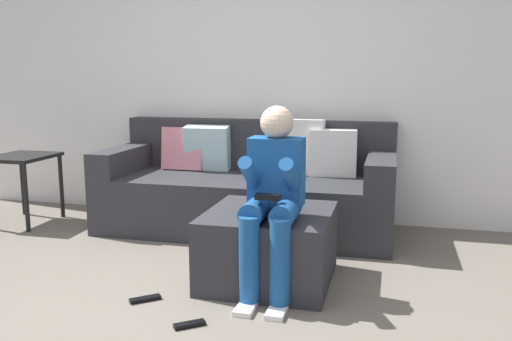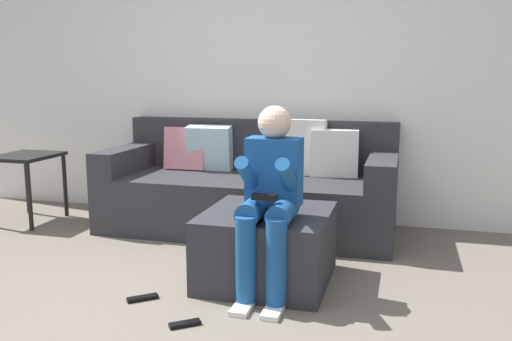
# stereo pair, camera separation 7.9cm
# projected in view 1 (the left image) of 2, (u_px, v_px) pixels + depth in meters

# --- Properties ---
(ground_plane) EXTENTS (7.64, 7.64, 0.00)m
(ground_plane) POSITION_uv_depth(u_px,v_px,m) (143.00, 333.00, 2.75)
(ground_plane) COLOR #6B6359
(wall_back) EXTENTS (5.88, 0.10, 2.72)m
(wall_back) POSITION_uv_depth(u_px,v_px,m) (259.00, 66.00, 4.83)
(wall_back) COLOR white
(wall_back) RESTS_ON ground_plane
(couch_sectional) EXTENTS (2.38, 0.95, 0.92)m
(couch_sectional) POSITION_uv_depth(u_px,v_px,m) (248.00, 190.00, 4.56)
(couch_sectional) COLOR #2D2D33
(couch_sectional) RESTS_ON ground_plane
(ottoman) EXTENTS (0.77, 0.78, 0.45)m
(ottoman) POSITION_uv_depth(u_px,v_px,m) (269.00, 246.00, 3.42)
(ottoman) COLOR #2D2D33
(ottoman) RESTS_ON ground_plane
(person_seated) EXTENTS (0.32, 0.57, 1.11)m
(person_seated) POSITION_uv_depth(u_px,v_px,m) (272.00, 194.00, 3.13)
(person_seated) COLOR #194C8C
(person_seated) RESTS_ON ground_plane
(side_table) EXTENTS (0.46, 0.55, 0.60)m
(side_table) POSITION_uv_depth(u_px,v_px,m) (22.00, 166.00, 4.71)
(side_table) COLOR black
(side_table) RESTS_ON ground_plane
(remote_near_ottoman) EXTENTS (0.16, 0.14, 0.02)m
(remote_near_ottoman) POSITION_uv_depth(u_px,v_px,m) (189.00, 325.00, 2.82)
(remote_near_ottoman) COLOR black
(remote_near_ottoman) RESTS_ON ground_plane
(remote_by_storage_bin) EXTENTS (0.17, 0.15, 0.02)m
(remote_by_storage_bin) POSITION_uv_depth(u_px,v_px,m) (145.00, 299.00, 3.14)
(remote_by_storage_bin) COLOR black
(remote_by_storage_bin) RESTS_ON ground_plane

